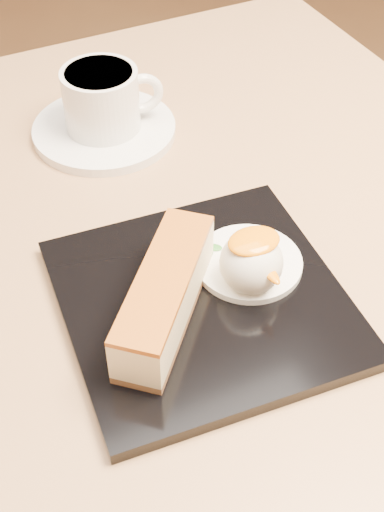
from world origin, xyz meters
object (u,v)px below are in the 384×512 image
table (147,370)px  ice_cream_scoop (251,263)px  cheesecake (165,295)px  saucer (104,130)px  dessert_plate (203,301)px  coffee_cup (103,98)px

table → ice_cream_scoop: (0.07, -0.07, 0.19)m
cheesecake → saucer: size_ratio=0.89×
dessert_plate → table: bearing=111.6°
table → saucer: 0.25m
cheesecake → coffee_cup: size_ratio=1.29×
dessert_plate → cheesecake: cheesecake is taller
dessert_plate → saucer: bearing=86.7°
saucer → coffee_cup: 0.04m
dessert_plate → cheesecake: size_ratio=1.65×
table → ice_cream_scoop: bearing=-47.7°
cheesecake → coffee_cup: bearing=30.7°
table → dessert_plate: bearing=-68.4°
dessert_plate → cheesecake: (-0.04, -0.01, 0.03)m
cheesecake → ice_cream_scoop: ice_cream_scoop is taller
table → coffee_cup: bearing=77.1°
saucer → coffee_cup: (0.00, -0.00, 0.04)m
table → cheesecake: (-0.01, -0.07, 0.19)m
saucer → cheesecake: bearing=-100.6°
table → coffee_cup: size_ratio=7.70×
dessert_plate → saucer: size_ratio=1.47×
ice_cream_scoop → saucer: 0.27m
table → cheesecake: size_ratio=5.98×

